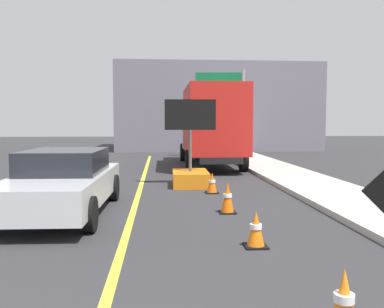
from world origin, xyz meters
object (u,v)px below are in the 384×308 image
(traffic_cone_near_sign, at_px, (344,303))
(traffic_cone_mid_lane, at_px, (256,229))
(pickup_car, at_px, (63,182))
(traffic_cone_curbside, at_px, (212,183))
(box_truck, at_px, (211,125))
(highway_guide_sign, at_px, (229,97))
(traffic_cone_far_lane, at_px, (228,198))
(arrow_board_trailer, at_px, (190,170))

(traffic_cone_near_sign, relative_size, traffic_cone_mid_lane, 1.12)
(pickup_car, bearing_deg, traffic_cone_curbside, 33.69)
(box_truck, xyz_separation_m, traffic_cone_mid_lane, (-0.76, -12.25, -1.59))
(traffic_cone_near_sign, bearing_deg, highway_guide_sign, 83.61)
(highway_guide_sign, height_order, traffic_cone_mid_lane, highway_guide_sign)
(box_truck, relative_size, traffic_cone_curbside, 13.16)
(traffic_cone_mid_lane, xyz_separation_m, traffic_cone_curbside, (-0.06, 5.11, 0.00))
(box_truck, bearing_deg, traffic_cone_curbside, -96.60)
(box_truck, distance_m, traffic_cone_near_sign, 15.16)
(pickup_car, height_order, highway_guide_sign, highway_guide_sign)
(traffic_cone_near_sign, xyz_separation_m, traffic_cone_far_lane, (-0.21, 5.34, 0.02))
(traffic_cone_mid_lane, bearing_deg, arrow_board_trailer, 94.86)
(traffic_cone_near_sign, xyz_separation_m, traffic_cone_curbside, (-0.23, 7.93, -0.03))
(arrow_board_trailer, bearing_deg, pickup_car, -128.04)
(box_truck, relative_size, highway_guide_sign, 1.54)
(arrow_board_trailer, height_order, traffic_cone_near_sign, arrow_board_trailer)
(box_truck, bearing_deg, traffic_cone_mid_lane, -93.57)
(box_truck, relative_size, traffic_cone_near_sign, 11.85)
(box_truck, relative_size, traffic_cone_far_lane, 11.28)
(highway_guide_sign, bearing_deg, traffic_cone_near_sign, -96.39)
(highway_guide_sign, height_order, traffic_cone_curbside, highway_guide_sign)
(traffic_cone_curbside, bearing_deg, traffic_cone_near_sign, -88.35)
(box_truck, xyz_separation_m, traffic_cone_near_sign, (-0.60, -15.07, -1.55))
(pickup_car, bearing_deg, box_truck, 65.28)
(pickup_car, bearing_deg, traffic_cone_near_sign, -55.85)
(arrow_board_trailer, bearing_deg, traffic_cone_curbside, -71.76)
(traffic_cone_mid_lane, relative_size, traffic_cone_far_lane, 0.85)
(highway_guide_sign, distance_m, traffic_cone_curbside, 12.68)
(pickup_car, relative_size, traffic_cone_far_lane, 7.04)
(traffic_cone_mid_lane, distance_m, traffic_cone_far_lane, 2.52)
(highway_guide_sign, xyz_separation_m, traffic_cone_curbside, (-2.46, -12.03, -3.14))
(traffic_cone_far_lane, bearing_deg, traffic_cone_curbside, 90.37)
(pickup_car, height_order, traffic_cone_curbside, pickup_car)
(traffic_cone_far_lane, bearing_deg, arrow_board_trailer, 97.19)
(box_truck, bearing_deg, pickup_car, -114.72)
(highway_guide_sign, distance_m, traffic_cone_near_sign, 20.33)
(traffic_cone_near_sign, bearing_deg, traffic_cone_far_lane, 92.27)
(pickup_car, relative_size, traffic_cone_near_sign, 7.40)
(traffic_cone_curbside, bearing_deg, pickup_car, -146.31)
(highway_guide_sign, bearing_deg, traffic_cone_curbside, -101.58)
(highway_guide_sign, distance_m, traffic_cone_far_lane, 15.15)
(traffic_cone_mid_lane, height_order, traffic_cone_far_lane, traffic_cone_far_lane)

